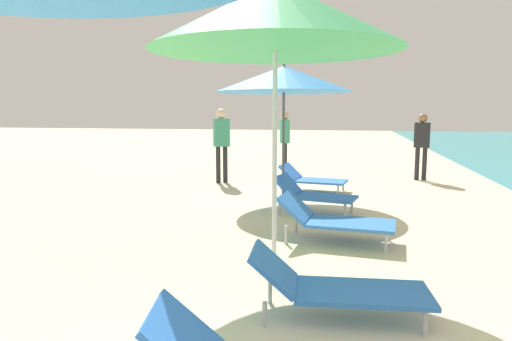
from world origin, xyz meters
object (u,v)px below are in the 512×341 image
Objects in this scene: umbrella_farthest at (284,79)px; lounger_farthest_shoreside at (312,178)px; lounger_second_shoreside at (334,219)px; lounger_second_inland at (335,286)px; umbrella_second at (275,17)px; lounger_farthest_inland at (313,194)px; person_walking_mid at (422,140)px; person_walking_near at (221,138)px; person_walking_far at (285,136)px.

umbrella_farthest is 1.78× the size of lounger_farthest_shoreside.
lounger_second_inland is (0.10, -2.21, -0.03)m from lounger_second_shoreside.
lounger_farthest_inland is at bearing 86.14° from umbrella_second.
person_walking_mid is (2.96, 3.04, -1.30)m from umbrella_farthest.
lounger_second_shoreside is 1.05× the size of lounger_farthest_shoreside.
lounger_farthest_shoreside is 0.83× the size of person_walking_near.
person_walking_mid is at bearing 45.69° from umbrella_farthest.
umbrella_second is 3.59m from lounger_farthest_inland.
umbrella_farthest reaches higher than lounger_farthest_shoreside.
lounger_second_inland is 1.02× the size of lounger_farthest_shoreside.
person_walking_mid is 0.97× the size of person_walking_far.
lounger_farthest_shoreside is 0.86× the size of person_walking_far.
umbrella_second is at bearing 173.58° from person_walking_near.
umbrella_second is 2.16× the size of lounger_farthest_inland.
umbrella_second is 5.44m from lounger_farthest_shoreside.
lounger_farthest_inland is at bearing -94.34° from person_walking_far.
umbrella_second is 6.25m from person_walking_near.
umbrella_farthest is at bearing 131.09° from lounger_farthest_inland.
lounger_second_shoreside is at bearing -71.70° from lounger_farthest_shoreside.
person_walking_far is at bearing 96.03° from lounger_second_inland.
lounger_farthest_shoreside is at bearing 91.73° from lounger_second_inland.
umbrella_second is 1.16× the size of umbrella_farthest.
person_walking_far is at bearing 97.90° from umbrella_farthest.
umbrella_second is at bearing 118.66° from lounger_second_inland.
lounger_second_shoreside reaches higher than lounger_second_inland.
person_walking_near reaches higher than lounger_farthest_shoreside.
umbrella_second is 4.04m from umbrella_farthest.
umbrella_second reaches higher than person_walking_mid.
person_walking_mid is at bearing 78.11° from lounger_second_shoreside.
umbrella_second is 1.98× the size of lounger_second_shoreside.
lounger_farthest_inland reaches higher than lounger_second_inland.
lounger_farthest_inland is at bearing -75.32° from lounger_farthest_shoreside.
lounger_farthest_shoreside is at bearing 107.43° from lounger_farthest_inland.
lounger_second_shoreside is at bearing -64.14° from lounger_farthest_inland.
person_walking_near is at bearing 108.49° from lounger_second_inland.
umbrella_second reaches higher than umbrella_farthest.
lounger_farthest_inland is (0.21, -2.15, 0.06)m from lounger_farthest_shoreside.
lounger_second_inland is 0.57× the size of umbrella_farthest.
lounger_farthest_inland is (-0.39, 1.57, 0.02)m from lounger_second_shoreside.
person_walking_far is at bearing 115.66° from lounger_farthest_inland.
umbrella_farthest reaches higher than lounger_second_inland.
person_walking_mid reaches higher than lounger_farthest_inland.
person_walking_near is at bearing 128.13° from lounger_second_shoreside.
umbrella_farthest is 1.58× the size of person_walking_mid.
lounger_farthest_inland is 4.88m from person_walking_mid.
lounger_farthest_shoreside is 2.16m from lounger_farthest_inland.
umbrella_farthest is 1.54× the size of person_walking_far.
person_walking_far is (-1.58, 6.40, 0.72)m from lounger_second_shoreside.
lounger_second_shoreside is 1.62m from lounger_farthest_inland.
person_walking_near is 1.04× the size of person_walking_far.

